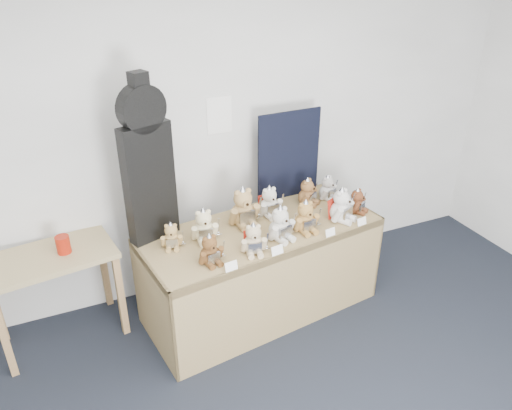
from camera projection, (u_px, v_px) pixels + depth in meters
name	position (u px, v px, depth m)	size (l,w,h in m)	color
room_shell	(219.00, 115.00, 3.98)	(6.00, 6.00, 6.00)	white
display_table	(266.00, 251.00, 3.90)	(1.96, 1.03, 0.78)	olive
side_table	(52.00, 270.00, 3.65)	(0.97, 0.63, 0.76)	#9A8453
guitar_case	(147.00, 162.00, 3.50)	(0.39, 0.23, 1.24)	black
navy_board	(289.00, 155.00, 4.20)	(0.57, 0.02, 0.77)	black
red_cup	(63.00, 245.00, 3.60)	(0.10, 0.10, 0.13)	#A81C0B
teddy_front_far_left	(210.00, 251.00, 3.42)	(0.21, 0.18, 0.25)	brown
teddy_front_left	(254.00, 240.00, 3.54)	(0.21, 0.19, 0.26)	#C5B08B
teddy_front_centre	(281.00, 225.00, 3.70)	(0.25, 0.22, 0.30)	beige
teddy_front_right	(306.00, 218.00, 3.80)	(0.23, 0.19, 0.28)	#A4783E
teddy_front_far_right	(341.00, 206.00, 3.95)	(0.25, 0.25, 0.31)	silver
teddy_front_end	(357.00, 202.00, 4.08)	(0.19, 0.19, 0.23)	brown
teddy_back_left	(204.00, 227.00, 3.68)	(0.23, 0.20, 0.28)	beige
teddy_back_centre_left	(243.00, 208.00, 3.88)	(0.28, 0.23, 0.35)	tan
teddy_back_centre_right	(270.00, 203.00, 4.02)	(0.23, 0.20, 0.28)	white
teddy_back_right	(308.00, 193.00, 4.20)	(0.22, 0.21, 0.26)	brown
teddy_back_end	(328.00, 189.00, 4.29)	(0.20, 0.19, 0.24)	silver
teddy_back_far_left	(172.00, 237.00, 3.60)	(0.18, 0.16, 0.22)	#AB8950
entry_card_a	(231.00, 266.00, 3.37)	(0.09, 0.00, 0.07)	white
entry_card_b	(277.00, 250.00, 3.54)	(0.10, 0.00, 0.07)	white
entry_card_c	(330.00, 232.00, 3.76)	(0.09, 0.00, 0.06)	white
entry_card_d	(362.00, 221.00, 3.91)	(0.09, 0.00, 0.06)	white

